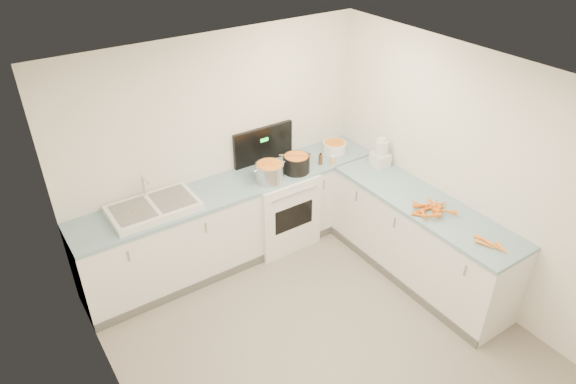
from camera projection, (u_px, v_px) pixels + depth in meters
floor at (327, 347)px, 4.82m from camera, size 3.50×4.00×0.00m
ceiling at (342, 96)px, 3.49m from camera, size 3.50×4.00×0.00m
wall_back at (219, 148)px, 5.56m from camera, size 3.50×0.00×2.50m
wall_left at (121, 334)px, 3.33m from camera, size 0.00×4.00×2.50m
wall_right at (475, 180)px, 4.99m from camera, size 0.00×4.00×2.50m
counter_back at (236, 220)px, 5.76m from camera, size 3.50×0.62×0.94m
counter_right at (419, 239)px, 5.47m from camera, size 0.62×2.20×0.94m
stove at (278, 205)px, 6.01m from camera, size 0.76×0.65×1.36m
sink at (154, 207)px, 5.07m from camera, size 0.86×0.52×0.31m
steel_pot at (270, 173)px, 5.53m from camera, size 0.33×0.33×0.23m
black_pot at (296, 165)px, 5.71m from camera, size 0.39×0.39×0.21m
wooden_spoon at (296, 155)px, 5.65m from camera, size 0.32×0.24×0.02m
mixing_bowl at (334, 147)px, 6.12m from camera, size 0.34×0.34×0.13m
extract_bottle at (320, 159)px, 5.87m from camera, size 0.05×0.05×0.12m
spice_jar at (333, 161)px, 5.87m from camera, size 0.05×0.05×0.09m
food_processor at (381, 154)px, 5.81m from camera, size 0.18×0.21×0.34m
carrot_pile at (431, 208)px, 5.07m from camera, size 0.46×0.45×0.08m
peeled_carrots at (491, 244)px, 4.59m from camera, size 0.16×0.35×0.04m
peelings at (137, 212)px, 4.93m from camera, size 0.25×0.19×0.01m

